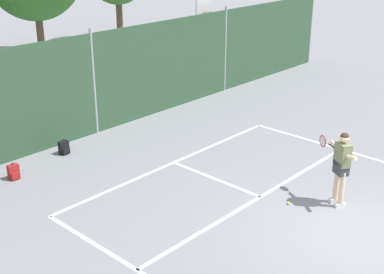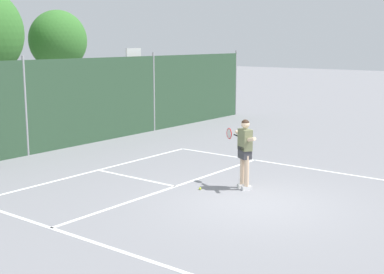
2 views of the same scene
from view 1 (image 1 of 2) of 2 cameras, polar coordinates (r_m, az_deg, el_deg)
ground_plane at (r=12.31m, az=16.87°, el=-9.89°), size 120.00×120.00×0.00m
court_markings at (r=12.54m, az=14.22°, el=-8.93°), size 8.30×11.10×0.01m
chainlink_fence at (r=17.04m, az=-10.50°, el=5.58°), size 26.09×0.09×3.38m
basketball_hoop at (r=22.05m, az=1.17°, el=11.45°), size 0.90×0.67×3.55m
tennis_player at (r=12.91m, az=15.76°, el=-2.64°), size 0.69×1.31×1.85m
tennis_ball at (r=13.11m, az=10.33°, el=-7.01°), size 0.07×0.07×0.07m
backpack_red at (r=14.84m, az=-18.62°, el=-3.60°), size 0.30×0.26×0.46m
backpack_black at (r=16.03m, az=-13.60°, el=-1.13°), size 0.28×0.24×0.46m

